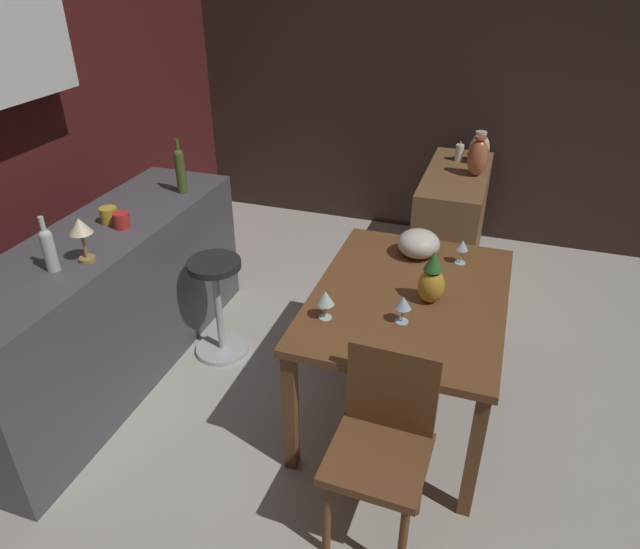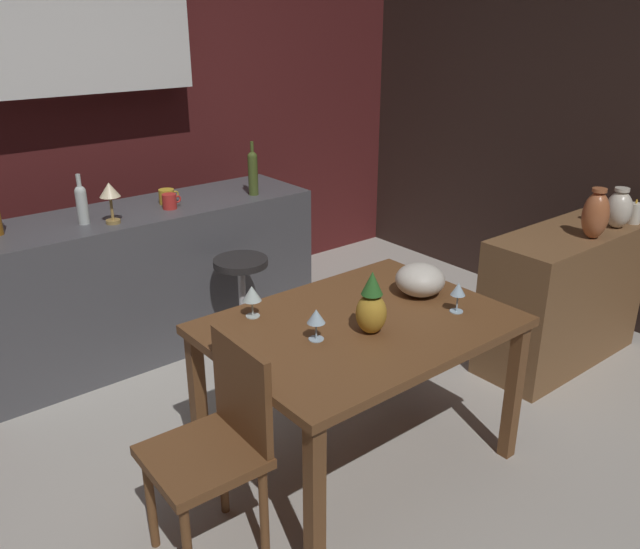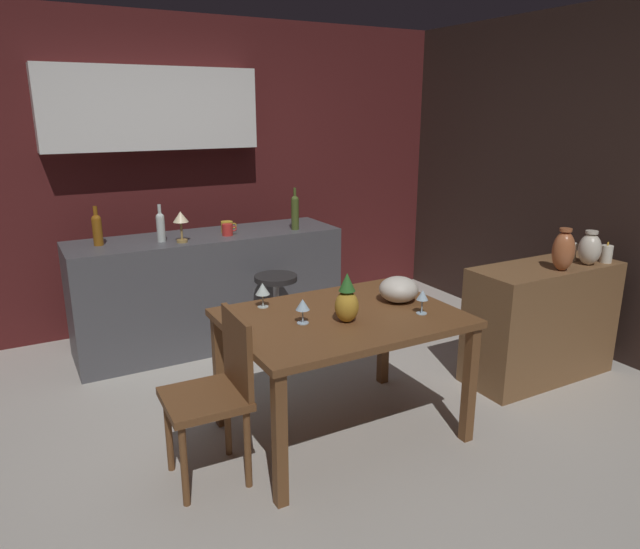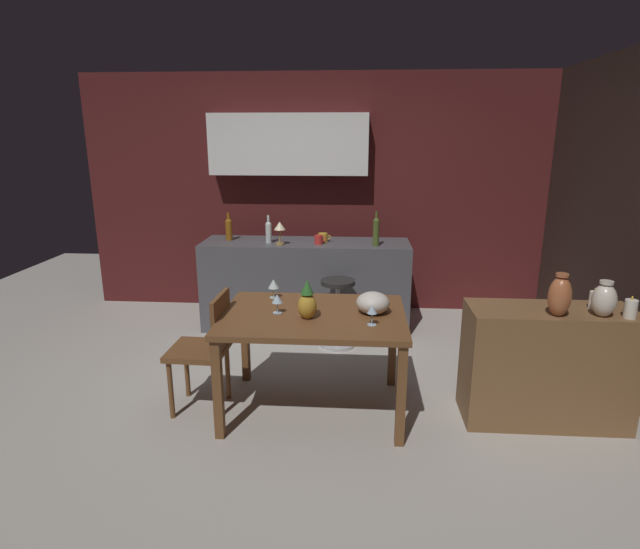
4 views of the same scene
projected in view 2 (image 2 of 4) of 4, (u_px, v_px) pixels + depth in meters
name	position (u px, v px, depth m)	size (l,w,h in m)	color
ground_plane	(295.00, 443.00, 3.22)	(9.00, 9.00, 0.00)	#B7B2A8
wall_kitchen_back	(89.00, 109.00, 4.15)	(5.20, 0.33, 2.60)	#4C1919
wall_side_right	(564.00, 120.00, 4.43)	(0.10, 4.40, 2.60)	#33231E
dining_table	(360.00, 338.00, 2.86)	(1.28, 0.94, 0.74)	brown
kitchen_counter	(149.00, 279.00, 4.02)	(2.10, 0.60, 0.90)	#4C4C51
sideboard_cabinet	(562.00, 297.00, 3.87)	(1.10, 0.44, 0.82)	brown
chair_near_window	(217.00, 443.00, 2.43)	(0.41, 0.41, 0.88)	brown
bar_stool	(243.00, 306.00, 3.89)	(0.34, 0.34, 0.65)	#262323
wine_glass_left	(458.00, 290.00, 2.87)	(0.07, 0.07, 0.14)	silver
wine_glass_right	(316.00, 317.00, 2.63)	(0.08, 0.08, 0.14)	silver
wine_glass_center	(252.00, 294.00, 2.83)	(0.08, 0.08, 0.15)	silver
pineapple_centerpiece	(371.00, 307.00, 2.68)	(0.13, 0.13, 0.27)	gold
fruit_bowl	(420.00, 280.00, 3.06)	(0.23, 0.23, 0.15)	beige
wine_bottle_clear	(82.00, 203.00, 3.55)	(0.06, 0.06, 0.28)	silver
wine_bottle_olive	(253.00, 171.00, 4.10)	(0.06, 0.06, 0.34)	#475623
cup_red	(170.00, 201.00, 3.85)	(0.12, 0.08, 0.09)	red
cup_mustard	(167.00, 197.00, 3.94)	(0.13, 0.09, 0.09)	gold
counter_lamp	(110.00, 194.00, 3.53)	(0.11, 0.11, 0.23)	#A58447
pillar_candle_tall	(595.00, 212.00, 3.86)	(0.06, 0.06, 0.15)	white
pillar_candle_short	(634.00, 213.00, 3.84)	(0.08, 0.08, 0.15)	white
vase_ceramic_ivory	(619.00, 209.00, 3.74)	(0.15, 0.15, 0.24)	beige
vase_copper	(596.00, 215.00, 3.56)	(0.14, 0.14, 0.28)	#B26038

